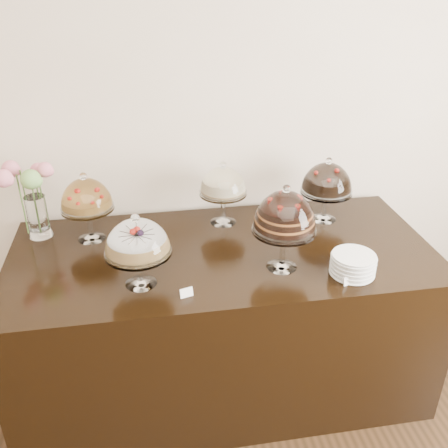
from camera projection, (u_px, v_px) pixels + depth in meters
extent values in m
cube|color=beige|center=(202.00, 109.00, 2.80)|extent=(5.00, 0.04, 3.00)
cube|color=black|center=(223.00, 318.00, 2.81)|extent=(2.20, 1.00, 0.90)
cone|color=white|center=(141.00, 281.00, 2.33)|extent=(0.15, 0.15, 0.02)
cylinder|color=white|center=(140.00, 266.00, 2.29)|extent=(0.03, 0.03, 0.14)
cylinder|color=white|center=(138.00, 252.00, 2.25)|extent=(0.31, 0.31, 0.01)
cylinder|color=tan|center=(138.00, 245.00, 2.24)|extent=(0.25, 0.25, 0.06)
sphere|color=red|center=(152.00, 233.00, 2.24)|extent=(0.02, 0.02, 0.02)
sphere|color=red|center=(125.00, 233.00, 2.25)|extent=(0.02, 0.02, 0.02)
sphere|color=red|center=(133.00, 245.00, 2.16)|extent=(0.02, 0.02, 0.02)
sphere|color=white|center=(135.00, 218.00, 2.17)|extent=(0.04, 0.04, 0.04)
cone|color=white|center=(282.00, 265.00, 2.45)|extent=(0.15, 0.15, 0.02)
cylinder|color=white|center=(283.00, 247.00, 2.41)|extent=(0.03, 0.03, 0.18)
cylinder|color=white|center=(284.00, 230.00, 2.36)|extent=(0.31, 0.31, 0.01)
cylinder|color=black|center=(285.00, 218.00, 2.33)|extent=(0.23, 0.23, 0.11)
sphere|color=red|center=(297.00, 203.00, 2.33)|extent=(0.02, 0.02, 0.02)
sphere|color=red|center=(282.00, 200.00, 2.36)|extent=(0.02, 0.02, 0.02)
sphere|color=red|center=(272.00, 205.00, 2.31)|extent=(0.02, 0.02, 0.02)
sphere|color=red|center=(280.00, 211.00, 2.25)|extent=(0.02, 0.02, 0.02)
sphere|color=red|center=(296.00, 210.00, 2.26)|extent=(0.02, 0.02, 0.02)
sphere|color=white|center=(287.00, 189.00, 2.26)|extent=(0.04, 0.04, 0.04)
cone|color=white|center=(223.00, 220.00, 2.88)|extent=(0.15, 0.15, 0.02)
cylinder|color=white|center=(223.00, 206.00, 2.83)|extent=(0.03, 0.03, 0.15)
cylinder|color=white|center=(223.00, 193.00, 2.80)|extent=(0.27, 0.27, 0.01)
cylinder|color=#FCECC3|center=(223.00, 186.00, 2.78)|extent=(0.21, 0.21, 0.07)
sphere|color=white|center=(223.00, 165.00, 2.72)|extent=(0.04, 0.04, 0.04)
cone|color=white|center=(323.00, 217.00, 2.91)|extent=(0.15, 0.15, 0.02)
cylinder|color=white|center=(325.00, 204.00, 2.87)|extent=(0.03, 0.03, 0.14)
cylinder|color=white|center=(326.00, 191.00, 2.83)|extent=(0.29, 0.29, 0.01)
cylinder|color=black|center=(327.00, 185.00, 2.82)|extent=(0.23, 0.23, 0.07)
sphere|color=red|center=(336.00, 175.00, 2.82)|extent=(0.02, 0.02, 0.02)
sphere|color=red|center=(317.00, 175.00, 2.82)|extent=(0.02, 0.02, 0.02)
sphere|color=red|center=(329.00, 182.00, 2.74)|extent=(0.02, 0.02, 0.02)
sphere|color=white|center=(329.00, 161.00, 2.75)|extent=(0.04, 0.04, 0.04)
cone|color=white|center=(92.00, 236.00, 2.71)|extent=(0.15, 0.15, 0.02)
cylinder|color=white|center=(90.00, 222.00, 2.66)|extent=(0.03, 0.03, 0.15)
cylinder|color=white|center=(88.00, 208.00, 2.62)|extent=(0.28, 0.28, 0.01)
cylinder|color=#AD7A32|center=(87.00, 203.00, 2.61)|extent=(0.23, 0.23, 0.04)
sphere|color=red|center=(98.00, 196.00, 2.62)|extent=(0.02, 0.02, 0.02)
sphere|color=red|center=(90.00, 193.00, 2.65)|extent=(0.02, 0.02, 0.02)
sphere|color=red|center=(78.00, 195.00, 2.63)|extent=(0.02, 0.02, 0.02)
sphere|color=red|center=(74.00, 200.00, 2.57)|extent=(0.02, 0.02, 0.02)
sphere|color=red|center=(83.00, 203.00, 2.54)|extent=(0.02, 0.02, 0.02)
sphere|color=red|center=(95.00, 201.00, 2.57)|extent=(0.02, 0.02, 0.02)
sphere|color=white|center=(83.00, 176.00, 2.54)|extent=(0.04, 0.04, 0.04)
cylinder|color=white|center=(38.00, 216.00, 2.69)|extent=(0.11, 0.11, 0.23)
cylinder|color=#476B2D|center=(43.00, 200.00, 2.65)|extent=(0.01, 0.01, 0.34)
sphere|color=pink|center=(45.00, 170.00, 2.58)|extent=(0.08, 0.08, 0.08)
cylinder|color=#476B2D|center=(39.00, 200.00, 2.69)|extent=(0.01, 0.01, 0.30)
sphere|color=pink|center=(38.00, 170.00, 2.67)|extent=(0.08, 0.08, 0.08)
cylinder|color=#476B2D|center=(26.00, 200.00, 2.66)|extent=(0.01, 0.01, 0.34)
sphere|color=pink|center=(11.00, 169.00, 2.59)|extent=(0.09, 0.09, 0.09)
cylinder|color=#476B2D|center=(23.00, 205.00, 2.60)|extent=(0.01, 0.01, 0.34)
sphere|color=pink|center=(3.00, 178.00, 2.48)|extent=(0.09, 0.09, 0.09)
cylinder|color=#476B2D|center=(36.00, 205.00, 2.62)|extent=(0.01, 0.01, 0.32)
sphere|color=#72A750|center=(31.00, 179.00, 2.52)|extent=(0.10, 0.10, 0.10)
cylinder|color=white|center=(352.00, 273.00, 2.40)|extent=(0.21, 0.21, 0.01)
cylinder|color=white|center=(352.00, 271.00, 2.40)|extent=(0.20, 0.20, 0.01)
cylinder|color=white|center=(352.00, 269.00, 2.39)|extent=(0.21, 0.21, 0.01)
cylinder|color=white|center=(353.00, 267.00, 2.39)|extent=(0.20, 0.20, 0.01)
cylinder|color=white|center=(353.00, 265.00, 2.38)|extent=(0.21, 0.21, 0.01)
cylinder|color=white|center=(353.00, 263.00, 2.38)|extent=(0.20, 0.20, 0.01)
cylinder|color=white|center=(353.00, 261.00, 2.37)|extent=(0.21, 0.21, 0.01)
cylinder|color=white|center=(354.00, 259.00, 2.37)|extent=(0.20, 0.20, 0.01)
cylinder|color=white|center=(354.00, 258.00, 2.36)|extent=(0.21, 0.21, 0.01)
cylinder|color=white|center=(354.00, 256.00, 2.36)|extent=(0.20, 0.20, 0.01)
cube|color=white|center=(186.00, 293.00, 2.23)|extent=(0.06, 0.03, 0.04)
cube|color=white|center=(349.00, 280.00, 2.32)|extent=(0.06, 0.03, 0.04)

